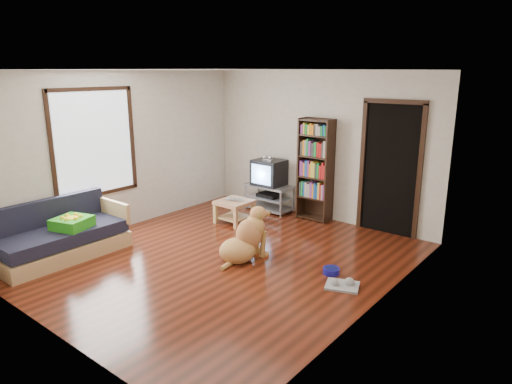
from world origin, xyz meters
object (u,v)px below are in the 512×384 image
Objects in this scene: sofa at (62,239)px; coffee_table at (234,207)px; tv_stand at (269,197)px; dog at (246,240)px; laptop at (233,200)px; grey_rag at (342,286)px; green_cushion at (72,223)px; bookshelf at (316,164)px; dog_bowl at (331,271)px; crt_tv at (270,172)px.

sofa reaches higher than coffee_table.
dog is (1.15, -2.06, 0.01)m from tv_stand.
laptop reaches higher than grey_rag.
bookshelf is at bearing 46.13° from green_cushion.
bookshelf is 1.61m from coffee_table.
dog_bowl is at bearing -18.06° from coffee_table.
sofa is (-1.92, -3.72, -0.74)m from bookshelf.
sofa is at bearing -154.75° from green_cushion.
bookshelf is (-1.70, 2.08, 0.99)m from grey_rag.
sofa reaches higher than green_cushion.
tv_stand is (0.03, 0.99, -0.14)m from laptop.
grey_rag is at bearing -20.95° from coffee_table.
sofa is at bearing -104.93° from crt_tv.
laptop is at bearing -91.69° from crt_tv.
grey_rag is 0.43× the size of dog.
coffee_table is (-0.00, 0.03, -0.13)m from laptop.
laptop is 1.07m from crt_tv.
grey_rag is at bearing 2.69° from dog.
grey_rag is at bearing 24.38° from sofa.
grey_rag is (0.30, -0.25, -0.03)m from dog_bowl.
coffee_table is 1.61m from dog.
green_cushion reaches higher than dog_bowl.
dog is (2.00, 1.46, -0.21)m from green_cushion.
green_cushion reaches higher than tv_stand.
bookshelf is at bearing 129.26° from grey_rag.
laptop is at bearing -90.00° from coffee_table.
dog_bowl is at bearing 140.19° from grey_rag.
grey_rag is 3.99m from sofa.
tv_stand is 3.76m from sofa.
tv_stand is 0.47m from crt_tv.
bookshelf is at bearing 4.32° from crt_tv.
dog_bowl is 0.55× the size of grey_rag.
bookshelf reaches higher than grey_rag.
green_cushion is 0.83× the size of coffee_table.
dog_bowl is 3.83m from sofa.
dog_bowl is 0.39m from grey_rag.
dog is (-1.20, -0.32, 0.24)m from dog_bowl.
crt_tv is 2.42m from dog.
crt_tv reaches higher than dog.
laptop is 0.18× the size of bookshelf.
dog_bowl is (2.38, -0.75, -0.37)m from laptop.
coffee_table reaches higher than dog_bowl.
crt_tv is (-2.35, 1.76, 0.70)m from dog_bowl.
green_cushion is at bearing -126.01° from laptop.
sofa is 1.92× the size of dog.
crt_tv is at bearing 143.18° from dog_bowl.
bookshelf reaches higher than dog.
coffee_table is at bearing 159.05° from grey_rag.
dog reaches higher than laptop.
laptop is 2.81m from sofa.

